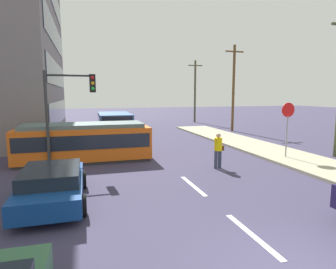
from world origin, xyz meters
The scene contains 15 objects.
ground_plane centered at (0.00, 10.00, 0.00)m, with size 120.00×120.00×0.00m, color #39344F.
sidewalk_curb_right centered at (6.80, 6.00, 0.07)m, with size 3.20×36.00×0.14m, color #A29E82.
lane_stripe_1 centered at (0.00, 2.00, 0.01)m, with size 0.16×2.40×0.01m, color silver.
lane_stripe_2 centered at (0.00, 6.00, 0.01)m, with size 0.16×2.40×0.01m, color silver.
lane_stripe_3 centered at (0.00, 17.58, 0.01)m, with size 0.16×2.40×0.01m, color silver.
lane_stripe_4 centered at (0.00, 23.58, 0.01)m, with size 0.16×2.40×0.01m, color silver.
streetcar_tram centered at (-3.92, 11.58, 1.01)m, with size 6.70×2.57×1.95m.
city_bus centered at (-1.49, 19.99, 1.09)m, with size 2.62×5.18×1.91m.
pedestrian_crossing centered at (2.06, 8.10, 0.94)m, with size 0.51×0.36×1.67m.
parked_sedan_mid centered at (-4.92, 5.61, 0.62)m, with size 2.06×4.28×1.19m.
parked_sedan_far centered at (-4.88, 15.54, 0.62)m, with size 2.10×4.32×1.19m.
stop_sign centered at (6.40, 8.81, 2.19)m, with size 0.76×0.07×2.88m.
traffic_light_mast centered at (-4.59, 10.21, 3.15)m, with size 2.28×0.33×4.51m.
utility_pole_mid centered at (9.56, 20.32, 4.15)m, with size 1.80×0.24×7.93m.
utility_pole_far centered at (9.35, 29.41, 3.94)m, with size 1.80×0.24×7.53m.
Camera 1 is at (-3.87, -3.79, 3.45)m, focal length 30.55 mm.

